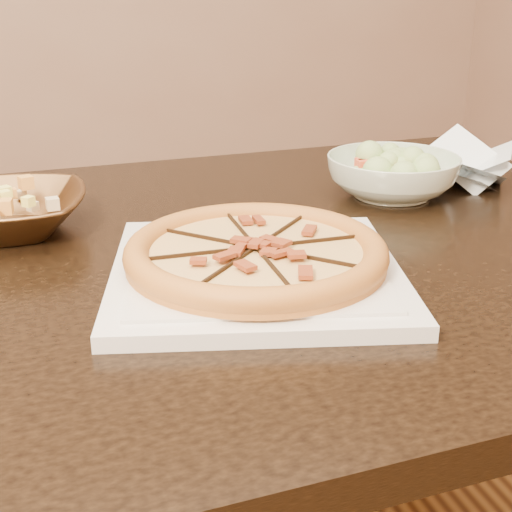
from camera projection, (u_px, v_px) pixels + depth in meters
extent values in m
cube|color=black|center=(162.00, 266.00, 0.93)|extent=(1.54, 1.03, 0.04)
cylinder|color=black|center=(430.00, 322.00, 1.61)|extent=(0.07, 0.07, 0.71)
cube|color=silver|center=(256.00, 273.00, 0.83)|extent=(0.40, 0.40, 0.02)
cube|color=silver|center=(256.00, 264.00, 0.83)|extent=(0.34, 0.34, 0.00)
cylinder|color=#BC792C|center=(256.00, 258.00, 0.83)|extent=(0.30, 0.30, 0.01)
torus|color=#BC792C|center=(256.00, 251.00, 0.82)|extent=(0.31, 0.31, 0.03)
cylinder|color=#D5C06E|center=(256.00, 252.00, 0.83)|extent=(0.25, 0.25, 0.01)
cube|color=black|center=(256.00, 248.00, 0.82)|extent=(0.01, 0.30, 0.01)
cube|color=black|center=(256.00, 248.00, 0.82)|extent=(0.21, 0.22, 0.01)
cube|color=black|center=(256.00, 248.00, 0.82)|extent=(0.30, 0.01, 0.01)
cube|color=black|center=(256.00, 248.00, 0.82)|extent=(0.22, 0.21, 0.01)
cube|color=brown|center=(274.00, 244.00, 0.83)|extent=(0.02, 0.01, 0.00)
cube|color=brown|center=(290.00, 237.00, 0.85)|extent=(0.03, 0.02, 0.00)
cube|color=brown|center=(291.00, 227.00, 0.88)|extent=(0.03, 0.03, 0.00)
cube|color=brown|center=(262.00, 237.00, 0.85)|extent=(0.02, 0.03, 0.00)
cube|color=brown|center=(250.00, 229.00, 0.88)|extent=(0.02, 0.03, 0.00)
cube|color=brown|center=(225.00, 224.00, 0.89)|extent=(0.02, 0.03, 0.00)
cube|color=brown|center=(232.00, 238.00, 0.85)|extent=(0.02, 0.03, 0.00)
cube|color=brown|center=(204.00, 238.00, 0.85)|extent=(0.03, 0.03, 0.00)
cube|color=brown|center=(174.00, 244.00, 0.83)|extent=(0.03, 0.02, 0.00)
cube|color=brown|center=(216.00, 250.00, 0.81)|extent=(0.02, 0.01, 0.00)
cube|color=brown|center=(201.00, 260.00, 0.78)|extent=(0.03, 0.02, 0.00)
cube|color=brown|center=(243.00, 253.00, 0.80)|extent=(0.03, 0.03, 0.00)
cube|color=brown|center=(244.00, 263.00, 0.77)|extent=(0.02, 0.03, 0.00)
cube|color=brown|center=(266.00, 274.00, 0.74)|extent=(0.02, 0.03, 0.00)
cube|color=brown|center=(270.00, 256.00, 0.79)|extent=(0.02, 0.03, 0.00)
cube|color=brown|center=(299.00, 260.00, 0.78)|extent=(0.02, 0.03, 0.00)
cube|color=brown|center=(333.00, 257.00, 0.79)|extent=(0.03, 0.03, 0.00)
cube|color=brown|center=(294.00, 246.00, 0.82)|extent=(0.03, 0.02, 0.00)
imported|color=brown|center=(4.00, 213.00, 0.98)|extent=(0.26, 0.26, 0.06)
cube|color=#CCB88F|center=(0.00, 184.00, 0.97)|extent=(0.03, 0.03, 0.03)
cube|color=gold|center=(10.00, 182.00, 0.98)|extent=(0.03, 0.03, 0.03)
cube|color=#FFFB6A|center=(17.00, 179.00, 0.99)|extent=(0.03, 0.03, 0.03)
cube|color=#CCB88F|center=(15.00, 176.00, 1.01)|extent=(0.03, 0.03, 0.03)
cube|color=gold|center=(0.00, 183.00, 0.97)|extent=(0.03, 0.03, 0.03)
cube|color=gold|center=(2.00, 192.00, 0.93)|extent=(0.03, 0.03, 0.03)
cube|color=#FFFB6A|center=(1.00, 185.00, 0.96)|extent=(0.03, 0.03, 0.03)
cube|color=#CCB88F|center=(10.00, 186.00, 0.96)|extent=(0.03, 0.03, 0.03)
cube|color=gold|center=(23.00, 185.00, 0.96)|extent=(0.03, 0.03, 0.03)
imported|color=silver|center=(392.00, 176.00, 1.14)|extent=(0.25, 0.25, 0.07)
sphere|color=#A1B47F|center=(395.00, 145.00, 1.12)|extent=(0.04, 0.04, 0.04)
sphere|color=#A1B47F|center=(403.00, 143.00, 1.14)|extent=(0.04, 0.04, 0.04)
sphere|color=#A1B47F|center=(401.00, 140.00, 1.16)|extent=(0.04, 0.04, 0.04)
sphere|color=#A1B47F|center=(394.00, 143.00, 1.13)|extent=(0.04, 0.04, 0.04)
sphere|color=#A1B47F|center=(384.00, 141.00, 1.15)|extent=(0.04, 0.04, 0.04)
sphere|color=#A1B47F|center=(393.00, 145.00, 1.12)|extent=(0.04, 0.04, 0.04)
sphere|color=#A1B47F|center=(381.00, 144.00, 1.13)|extent=(0.04, 0.04, 0.04)
sphere|color=#A1B47F|center=(368.00, 145.00, 1.12)|extent=(0.04, 0.04, 0.04)
sphere|color=#A1B47F|center=(388.00, 146.00, 1.12)|extent=(0.04, 0.04, 0.04)
sphere|color=#A1B47F|center=(385.00, 149.00, 1.10)|extent=(0.04, 0.04, 0.04)
sphere|color=#A1B47F|center=(395.00, 146.00, 1.12)|extent=(0.04, 0.04, 0.04)
sphere|color=#A1B47F|center=(401.00, 148.00, 1.10)|extent=(0.04, 0.04, 0.04)
sphere|color=#A1B47F|center=(416.00, 150.00, 1.09)|extent=(0.04, 0.04, 0.04)
sphere|color=#A1B47F|center=(404.00, 146.00, 1.12)|extent=(0.04, 0.04, 0.04)
sphere|color=#A1B47F|center=(418.00, 145.00, 1.12)|extent=(0.04, 0.04, 0.04)
cube|color=#E54C2F|center=(402.00, 147.00, 1.15)|extent=(0.02, 0.02, 0.01)
cube|color=#E54C2F|center=(379.00, 147.00, 1.15)|extent=(0.02, 0.02, 0.01)
cube|color=#E54C2F|center=(376.00, 152.00, 1.12)|extent=(0.02, 0.02, 0.01)
cube|color=#E54C2F|center=(399.00, 155.00, 1.10)|extent=(0.02, 0.02, 0.01)
cube|color=#E54C2F|center=(415.00, 152.00, 1.12)|extent=(0.02, 0.02, 0.01)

